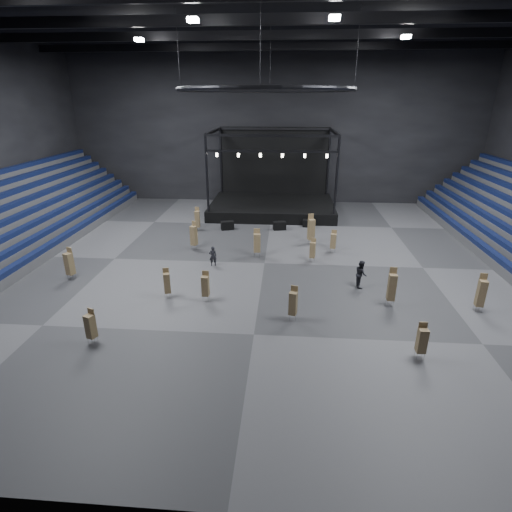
# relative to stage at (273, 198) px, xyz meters

# --- Properties ---
(floor) EXTENTS (50.00, 50.00, 0.00)m
(floor) POSITION_rel_stage_xyz_m (-0.00, -16.24, -1.45)
(floor) COLOR #49494B
(floor) RESTS_ON ground
(ceiling) EXTENTS (50.00, 42.00, 0.20)m
(ceiling) POSITION_rel_stage_xyz_m (-0.00, -16.24, 16.55)
(ceiling) COLOR black
(ceiling) RESTS_ON wall_back
(wall_back) EXTENTS (50.00, 0.20, 18.00)m
(wall_back) POSITION_rel_stage_xyz_m (-0.00, 4.76, 7.55)
(wall_back) COLOR black
(wall_back) RESTS_ON ground
(wall_front) EXTENTS (50.00, 0.20, 18.00)m
(wall_front) POSITION_rel_stage_xyz_m (-0.00, -37.24, 7.55)
(wall_front) COLOR black
(wall_front) RESTS_ON ground
(stage) EXTENTS (14.00, 10.00, 9.20)m
(stage) POSITION_rel_stage_xyz_m (0.00, 0.00, 0.00)
(stage) COLOR black
(stage) RESTS_ON floor
(truss_ring) EXTENTS (12.30, 12.30, 5.15)m
(truss_ring) POSITION_rel_stage_xyz_m (-0.00, -16.24, 11.55)
(truss_ring) COLOR black
(truss_ring) RESTS_ON ceiling
(roof_girders) EXTENTS (49.00, 30.35, 0.70)m
(roof_girders) POSITION_rel_stage_xyz_m (-0.00, -16.24, 15.75)
(roof_girders) COLOR black
(roof_girders) RESTS_ON ceiling
(floodlights) EXTENTS (28.60, 16.60, 0.25)m
(floodlights) POSITION_rel_stage_xyz_m (-0.00, -20.24, 15.15)
(floodlights) COLOR white
(floodlights) RESTS_ON roof_girders
(flight_case_left) EXTENTS (1.41, 1.00, 0.85)m
(flight_case_left) POSITION_rel_stage_xyz_m (-4.26, -7.67, -1.02)
(flight_case_left) COLOR black
(flight_case_left) RESTS_ON floor
(flight_case_mid) EXTENTS (1.39, 0.93, 0.85)m
(flight_case_mid) POSITION_rel_stage_xyz_m (1.00, -7.34, -1.03)
(flight_case_mid) COLOR black
(flight_case_mid) RESTS_ON floor
(flight_case_right) EXTENTS (1.20, 0.73, 0.75)m
(flight_case_right) POSITION_rel_stage_xyz_m (3.95, -6.19, -1.08)
(flight_case_right) COLOR black
(flight_case_right) RESTS_ON floor
(chair_stack_0) EXTENTS (0.47, 0.47, 2.02)m
(chair_stack_0) POSITION_rel_stage_xyz_m (8.67, -28.22, -0.37)
(chair_stack_0) COLOR silver
(chair_stack_0) RESTS_ON floor
(chair_stack_1) EXTENTS (0.64, 0.64, 2.45)m
(chair_stack_1) POSITION_rel_stage_xyz_m (-14.00, -20.39, -0.17)
(chair_stack_1) COLOR silver
(chair_stack_1) RESTS_ON floor
(chair_stack_2) EXTENTS (0.55, 0.55, 2.18)m
(chair_stack_2) POSITION_rel_stage_xyz_m (2.19, -24.89, -0.31)
(chair_stack_2) COLOR silver
(chair_stack_2) RESTS_ON floor
(chair_stack_3) EXTENTS (0.56, 0.56, 1.98)m
(chair_stack_3) POSITION_rel_stage_xyz_m (5.74, -13.31, -0.38)
(chair_stack_3) COLOR silver
(chair_stack_3) RESTS_ON floor
(chair_stack_4) EXTENTS (0.54, 0.54, 2.08)m
(chair_stack_4) POSITION_rel_stage_xyz_m (-6.12, -22.64, -0.36)
(chair_stack_4) COLOR silver
(chair_stack_4) RESTS_ON floor
(chair_stack_5) EXTENTS (0.49, 0.49, 2.60)m
(chair_stack_5) POSITION_rel_stage_xyz_m (8.45, -22.61, -0.12)
(chair_stack_5) COLOR silver
(chair_stack_5) RESTS_ON floor
(chair_stack_6) EXTENTS (0.52, 0.52, 1.98)m
(chair_stack_6) POSITION_rel_stage_xyz_m (3.85, -15.58, -0.40)
(chair_stack_6) COLOR silver
(chair_stack_6) RESTS_ON floor
(chair_stack_7) EXTENTS (0.69, 0.69, 2.83)m
(chair_stack_7) POSITION_rel_stage_xyz_m (3.93, -11.42, 0.00)
(chair_stack_7) COLOR silver
(chair_stack_7) RESTS_ON floor
(chair_stack_8) EXTENTS (0.47, 0.47, 2.07)m
(chair_stack_8) POSITION_rel_stage_xyz_m (-3.49, -22.90, -0.35)
(chair_stack_8) COLOR silver
(chair_stack_8) RESTS_ON floor
(chair_stack_10) EXTENTS (0.62, 0.62, 2.54)m
(chair_stack_10) POSITION_rel_stage_xyz_m (-6.35, -13.50, -0.14)
(chair_stack_10) COLOR silver
(chair_stack_10) RESTS_ON floor
(chair_stack_11) EXTENTS (0.62, 0.62, 2.41)m
(chair_stack_11) POSITION_rel_stage_xyz_m (-0.72, -14.84, -0.17)
(chair_stack_11) COLOR silver
(chair_stack_11) RESTS_ON floor
(chair_stack_12) EXTENTS (0.47, 0.47, 2.39)m
(chair_stack_12) POSITION_rel_stage_xyz_m (-7.20, -8.22, -0.22)
(chair_stack_12) COLOR silver
(chair_stack_12) RESTS_ON floor
(chair_stack_13) EXTENTS (0.51, 0.51, 2.52)m
(chair_stack_13) POSITION_rel_stage_xyz_m (13.78, -22.97, -0.16)
(chair_stack_13) COLOR silver
(chair_stack_13) RESTS_ON floor
(chair_stack_14) EXTENTS (0.58, 0.58, 2.05)m
(chair_stack_14) POSITION_rel_stage_xyz_m (-8.69, -28.23, -0.36)
(chair_stack_14) COLOR silver
(chair_stack_14) RESTS_ON floor
(man_center) EXTENTS (0.67, 0.53, 1.62)m
(man_center) POSITION_rel_stage_xyz_m (-4.05, -17.04, -0.64)
(man_center) COLOR black
(man_center) RESTS_ON floor
(crew_member) EXTENTS (0.78, 0.98, 1.96)m
(crew_member) POSITION_rel_stage_xyz_m (6.99, -19.99, -0.47)
(crew_member) COLOR black
(crew_member) RESTS_ON floor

